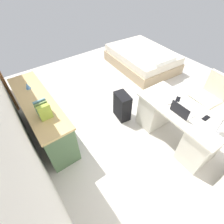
{
  "coord_description": "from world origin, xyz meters",
  "views": [
    {
      "loc": [
        -2.08,
        2.14,
        2.54
      ],
      "look_at": [
        -0.51,
        0.98,
        0.6
      ],
      "focal_mm": 26.86,
      "sensor_mm": 36.0,
      "label": 1
    }
  ],
  "objects_px": {
    "suitcase_black": "(122,106)",
    "figurine_small": "(27,86)",
    "laptop": "(181,112)",
    "computer_mouse": "(169,103)",
    "cell_phone_near_laptop": "(206,118)",
    "desk": "(177,124)",
    "credenza": "(43,117)",
    "cell_phone_by_mouse": "(178,99)",
    "desk_lamp": "(221,118)",
    "office_chair": "(207,100)",
    "bed": "(142,59)"
  },
  "relations": [
    {
      "from": "credenza",
      "to": "desk_lamp",
      "type": "xyz_separation_m",
      "value": [
        -2.0,
        -1.77,
        0.58
      ]
    },
    {
      "from": "credenza",
      "to": "office_chair",
      "type": "bearing_deg",
      "value": -118.17
    },
    {
      "from": "cell_phone_by_mouse",
      "to": "desk_lamp",
      "type": "distance_m",
      "value": 0.77
    },
    {
      "from": "credenza",
      "to": "figurine_small",
      "type": "bearing_deg",
      "value": 0.24
    },
    {
      "from": "suitcase_black",
      "to": "cell_phone_by_mouse",
      "type": "height_order",
      "value": "cell_phone_by_mouse"
    },
    {
      "from": "cell_phone_by_mouse",
      "to": "bed",
      "type": "bearing_deg",
      "value": -56.15
    },
    {
      "from": "laptop",
      "to": "computer_mouse",
      "type": "relative_size",
      "value": 3.18
    },
    {
      "from": "figurine_small",
      "to": "cell_phone_by_mouse",
      "type": "bearing_deg",
      "value": -130.95
    },
    {
      "from": "computer_mouse",
      "to": "credenza",
      "type": "bearing_deg",
      "value": 55.64
    },
    {
      "from": "office_chair",
      "to": "cell_phone_by_mouse",
      "type": "height_order",
      "value": "office_chair"
    },
    {
      "from": "credenza",
      "to": "cell_phone_near_laptop",
      "type": "relative_size",
      "value": 13.24
    },
    {
      "from": "laptop",
      "to": "computer_mouse",
      "type": "height_order",
      "value": "laptop"
    },
    {
      "from": "suitcase_black",
      "to": "desk",
      "type": "bearing_deg",
      "value": -148.02
    },
    {
      "from": "laptop",
      "to": "cell_phone_by_mouse",
      "type": "relative_size",
      "value": 2.34
    },
    {
      "from": "credenza",
      "to": "figurine_small",
      "type": "height_order",
      "value": "figurine_small"
    },
    {
      "from": "credenza",
      "to": "computer_mouse",
      "type": "height_order",
      "value": "credenza"
    },
    {
      "from": "credenza",
      "to": "cell_phone_by_mouse",
      "type": "distance_m",
      "value": 2.34
    },
    {
      "from": "suitcase_black",
      "to": "laptop",
      "type": "relative_size",
      "value": 1.78
    },
    {
      "from": "desk",
      "to": "bed",
      "type": "xyz_separation_m",
      "value": [
        2.24,
        -1.35,
        -0.14
      ]
    },
    {
      "from": "suitcase_black",
      "to": "cell_phone_near_laptop",
      "type": "distance_m",
      "value": 1.47
    },
    {
      "from": "office_chair",
      "to": "suitcase_black",
      "type": "height_order",
      "value": "office_chair"
    },
    {
      "from": "suitcase_black",
      "to": "laptop",
      "type": "xyz_separation_m",
      "value": [
        -1.02,
        -0.29,
        0.49
      ]
    },
    {
      "from": "office_chair",
      "to": "suitcase_black",
      "type": "xyz_separation_m",
      "value": [
        0.94,
        1.34,
        -0.14
      ]
    },
    {
      "from": "cell_phone_near_laptop",
      "to": "laptop",
      "type": "bearing_deg",
      "value": 39.54
    },
    {
      "from": "suitcase_black",
      "to": "credenza",
      "type": "bearing_deg",
      "value": 79.11
    },
    {
      "from": "office_chair",
      "to": "desk_lamp",
      "type": "relative_size",
      "value": 2.72
    },
    {
      "from": "suitcase_black",
      "to": "cell_phone_by_mouse",
      "type": "bearing_deg",
      "value": -135.9
    },
    {
      "from": "cell_phone_by_mouse",
      "to": "desk_lamp",
      "type": "bearing_deg",
      "value": 142.37
    },
    {
      "from": "bed",
      "to": "cell_phone_by_mouse",
      "type": "xyz_separation_m",
      "value": [
        -2.04,
        1.22,
        0.48
      ]
    },
    {
      "from": "suitcase_black",
      "to": "figurine_small",
      "type": "height_order",
      "value": "figurine_small"
    },
    {
      "from": "suitcase_black",
      "to": "computer_mouse",
      "type": "distance_m",
      "value": 0.95
    },
    {
      "from": "suitcase_black",
      "to": "figurine_small",
      "type": "relative_size",
      "value": 5.14
    },
    {
      "from": "laptop",
      "to": "figurine_small",
      "type": "bearing_deg",
      "value": 41.29
    },
    {
      "from": "desk_lamp",
      "to": "credenza",
      "type": "bearing_deg",
      "value": 41.42
    },
    {
      "from": "suitcase_black",
      "to": "bed",
      "type": "bearing_deg",
      "value": -44.88
    },
    {
      "from": "laptop",
      "to": "computer_mouse",
      "type": "xyz_separation_m",
      "value": [
        0.26,
        -0.05,
        -0.03
      ]
    },
    {
      "from": "office_chair",
      "to": "bed",
      "type": "height_order",
      "value": "office_chair"
    },
    {
      "from": "office_chair",
      "to": "computer_mouse",
      "type": "distance_m",
      "value": 1.06
    },
    {
      "from": "cell_phone_near_laptop",
      "to": "desk_lamp",
      "type": "distance_m",
      "value": 0.34
    },
    {
      "from": "laptop",
      "to": "cell_phone_by_mouse",
      "type": "xyz_separation_m",
      "value": [
        0.24,
        -0.25,
        -0.04
      ]
    },
    {
      "from": "credenza",
      "to": "desk_lamp",
      "type": "relative_size",
      "value": 5.22
    },
    {
      "from": "computer_mouse",
      "to": "figurine_small",
      "type": "distance_m",
      "value": 2.39
    },
    {
      "from": "office_chair",
      "to": "figurine_small",
      "type": "xyz_separation_m",
      "value": [
        1.83,
        2.72,
        0.43
      ]
    },
    {
      "from": "desk",
      "to": "cell_phone_near_laptop",
      "type": "distance_m",
      "value": 0.49
    },
    {
      "from": "figurine_small",
      "to": "cell_phone_near_laptop",
      "type": "bearing_deg",
      "value": -139.02
    },
    {
      "from": "cell_phone_near_laptop",
      "to": "cell_phone_by_mouse",
      "type": "distance_m",
      "value": 0.52
    },
    {
      "from": "cell_phone_near_laptop",
      "to": "suitcase_black",
      "type": "bearing_deg",
      "value": 22.4
    },
    {
      "from": "bed",
      "to": "computer_mouse",
      "type": "relative_size",
      "value": 19.95
    },
    {
      "from": "bed",
      "to": "cell_phone_near_laptop",
      "type": "relative_size",
      "value": 14.67
    },
    {
      "from": "desk",
      "to": "credenza",
      "type": "xyz_separation_m",
      "value": [
        1.49,
        1.79,
        0.02
      ]
    }
  ]
}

